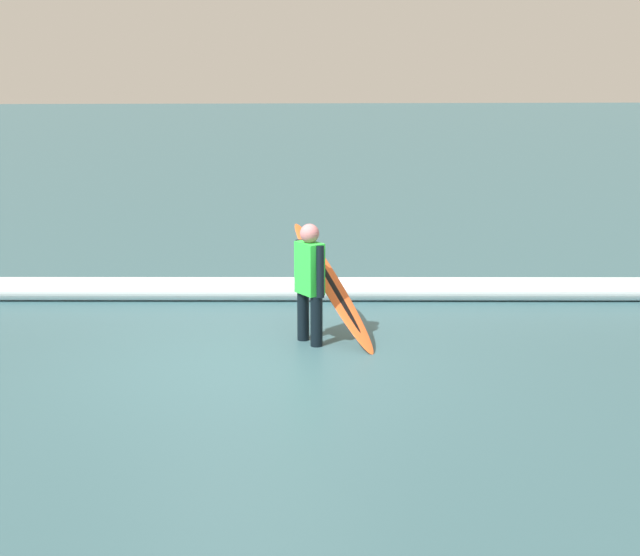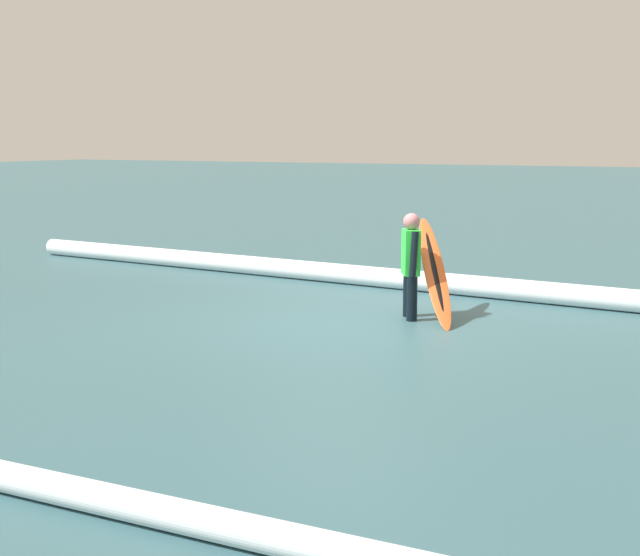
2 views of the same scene
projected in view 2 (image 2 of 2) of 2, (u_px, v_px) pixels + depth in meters
ground_plane at (339, 323)px, 10.55m from camera, size 135.09×135.09×0.00m
surfer at (411, 261)px, 10.69m from camera, size 0.35×0.51×1.40m
surfboard at (434, 271)px, 10.74m from camera, size 1.06×1.45×1.29m
wave_crest_foreground at (411, 280)px, 12.84m from camera, size 16.18×1.27×0.32m
wave_crest_midground at (303, 544)px, 4.57m from camera, size 20.94×1.10×0.21m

